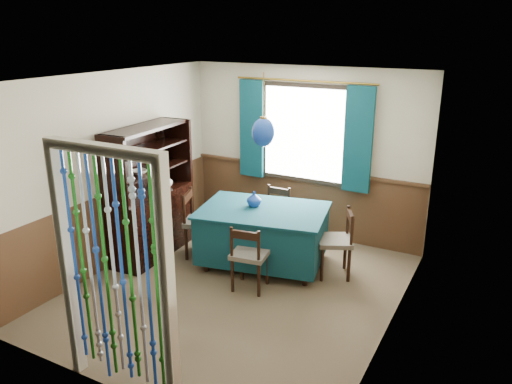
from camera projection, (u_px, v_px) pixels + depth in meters
The scene contains 22 objects.
floor at pixel (237, 290), 6.00m from camera, with size 4.00×4.00×0.00m, color brown.
ceiling at pixel (234, 78), 5.21m from camera, with size 4.00×4.00×0.00m, color silver.
wall_back at pixel (305, 153), 7.28m from camera, with size 3.60×3.60×0.00m, color #C0B69D.
wall_front at pixel (107, 261), 3.93m from camera, with size 3.60×3.60×0.00m, color #C0B69D.
wall_left at pixel (115, 170), 6.41m from camera, with size 4.00×4.00×0.00m, color #C0B69D.
wall_right at pixel (397, 219), 4.80m from camera, with size 4.00×4.00×0.00m, color #C0B69D.
wainscot_back at pixel (303, 202), 7.50m from camera, with size 3.60×3.60×0.00m, color #492E1B.
wainscot_front at pixel (117, 341), 4.18m from camera, with size 3.60×3.60×0.00m, color #492E1B.
wainscot_left at pixel (121, 225), 6.64m from camera, with size 4.00×4.00×0.00m, color #492E1B.
wainscot_right at pixel (388, 287), 5.04m from camera, with size 4.00×4.00×0.00m, color #492E1B.
window at pixel (304, 134), 7.14m from camera, with size 1.32×0.12×1.42m, color black.
doorway at pixel (115, 280), 4.04m from camera, with size 1.16×0.12×2.18m, color silver, non-canonical shape.
dining_table at pixel (263, 233), 6.51m from camera, with size 1.80×1.41×0.78m.
chair_near at pixel (249, 255), 5.88m from camera, with size 0.46×0.45×0.83m.
chair_far at pixel (274, 214), 7.16m from camera, with size 0.42×0.40×0.83m.
chair_left at pixel (200, 221), 6.78m from camera, with size 0.57×0.58×0.92m.
chair_right at pixel (337, 241), 6.22m from camera, with size 0.56×0.57×0.87m.
sideboard at pixel (151, 211), 6.79m from camera, with size 0.55×1.39×1.79m.
pendant_lamp at pixel (263, 132), 6.09m from camera, with size 0.29×0.29×0.90m.
vase_table at pixel (254, 200), 6.49m from camera, with size 0.18×0.18×0.18m, color navy.
bowl_shelf at pixel (139, 172), 6.35m from camera, with size 0.22×0.22×0.05m, color beige.
vase_sideboard at pixel (166, 180), 6.88m from camera, with size 0.19×0.19×0.20m, color beige.
Camera 1 is at (2.72, -4.59, 3.00)m, focal length 35.00 mm.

